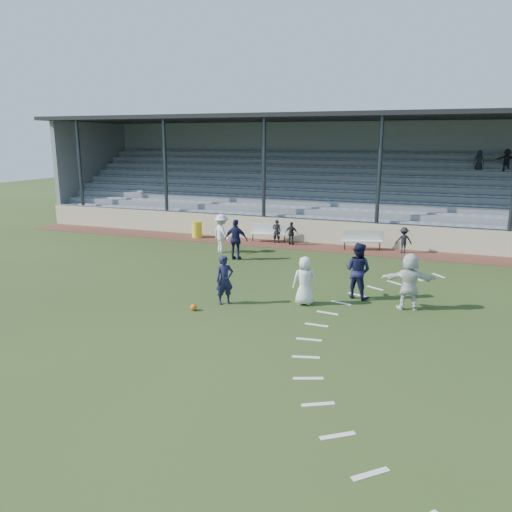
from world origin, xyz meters
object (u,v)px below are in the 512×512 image
at_px(football, 194,307).
at_px(player_navy_lead, 225,280).
at_px(bench_left, 269,231).
at_px(bench_right, 363,238).
at_px(player_white_lead, 305,281).
at_px(trash_bin, 197,230).

relative_size(football, player_navy_lead, 0.13).
xyz_separation_m(bench_left, bench_right, (4.91, -0.17, 0.00)).
height_order(bench_left, bench_right, same).
bearing_deg(bench_left, player_navy_lead, -87.56).
bearing_deg(bench_left, bench_right, -10.34).
distance_m(football, player_white_lead, 3.71).
xyz_separation_m(player_white_lead, player_navy_lead, (-2.48, -0.88, 0.01)).
bearing_deg(player_navy_lead, bench_left, 59.21).
xyz_separation_m(trash_bin, player_white_lead, (8.53, -8.88, 0.35)).
distance_m(bench_left, player_white_lead, 10.18).
relative_size(bench_right, trash_bin, 2.32).
relative_size(player_white_lead, player_navy_lead, 0.99).
relative_size(bench_left, player_navy_lead, 1.25).
distance_m(trash_bin, football, 12.01).
height_order(football, player_navy_lead, player_navy_lead).
height_order(bench_right, football, bench_right).
distance_m(football, player_navy_lead, 1.37).
bearing_deg(football, bench_left, 96.57).
distance_m(bench_left, football, 11.10).
bearing_deg(player_navy_lead, bench_right, 31.55).
relative_size(bench_left, trash_bin, 2.34).
distance_m(bench_left, trash_bin, 4.13).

